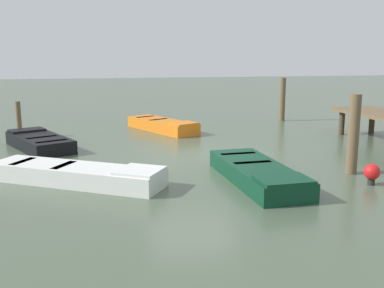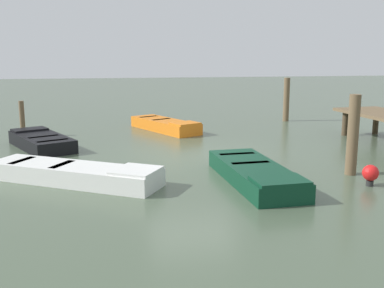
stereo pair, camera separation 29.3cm
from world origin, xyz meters
name	(u,v)px [view 1 (the left image)]	position (x,y,z in m)	size (l,w,h in m)	color
ground_plane	(192,156)	(0.00, 0.00, 0.00)	(80.00, 80.00, 0.00)	#475642
rowboat_orange	(163,125)	(-4.43, -0.28, 0.22)	(3.44, 2.44, 0.46)	orange
rowboat_white	(77,174)	(2.24, -3.08, 0.22)	(2.97, 4.08, 0.46)	silver
rowboat_dark_green	(257,173)	(2.92, 0.96, 0.22)	(3.63, 1.40, 0.46)	#0C3823
rowboat_black	(39,142)	(-1.88, -4.41, 0.22)	(3.13, 2.36, 0.46)	black
mooring_piling_mid_right	(353,134)	(2.61, 3.47, 0.97)	(0.27, 0.27, 1.94)	brown
mooring_piling_near_right	(282,99)	(-6.01, 5.09, 0.92)	(0.25, 0.25, 1.84)	brown
mooring_piling_mid_left	(19,119)	(-4.07, -5.34, 0.62)	(0.17, 0.17, 1.25)	brown
marker_buoy	(372,172)	(3.60, 3.40, 0.29)	(0.36, 0.36, 0.48)	#262626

